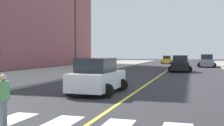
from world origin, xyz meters
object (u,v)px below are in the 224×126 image
Objects in this scene: car_black_nearest at (180,64)px; car_white_fourth at (97,77)px; car_gray_third at (207,61)px; street_lamp at (75,24)px; pedestrian_crossing at (3,97)px; car_yellow_second at (167,60)px.

car_black_nearest reaches higher than car_white_fourth.
car_gray_third is 26.64m from street_lamp.
car_black_nearest is 0.54× the size of street_lamp.
car_white_fourth is (-3.65, -20.22, -0.01)m from car_black_nearest.
pedestrian_crossing is (-7.79, -40.91, -0.10)m from car_gray_third.
car_yellow_second is at bearing -83.30° from car_black_nearest.
car_black_nearest is 27.95m from pedestrian_crossing.
car_black_nearest reaches higher than pedestrian_crossing.
car_yellow_second is 54.42m from pedestrian_crossing.
car_gray_third is (7.44, -13.51, 0.16)m from car_yellow_second.
car_black_nearest is at bearing 45.01° from street_lamp.
car_yellow_second is 36.99m from street_lamp.
pedestrian_crossing is at bearing 81.21° from car_gray_third.
car_black_nearest is 1.14× the size of car_yellow_second.
car_yellow_second reaches higher than pedestrian_crossing.
car_black_nearest is 27.04m from car_yellow_second.
car_white_fourth is at bearing -87.57° from car_yellow_second.
car_gray_third is 41.65m from pedestrian_crossing.
street_lamp is (-5.87, 10.69, 4.09)m from car_white_fourth.
car_white_fourth is 7.45m from pedestrian_crossing.
car_black_nearest is 2.83× the size of pedestrian_crossing.
pedestrian_crossing is at bearing -91.45° from car_white_fourth.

